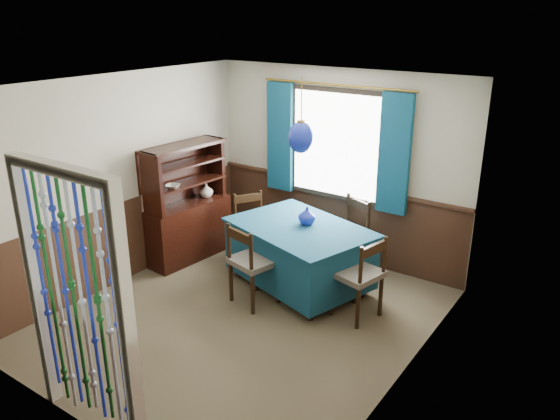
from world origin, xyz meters
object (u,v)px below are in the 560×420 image
Objects in this scene: chair_near at (252,262)px; chair_far at (347,234)px; dining_table at (299,252)px; bowl_shelf at (173,186)px; chair_left at (252,226)px; chair_right at (360,275)px; vase_table at (307,216)px; sideboard at (187,219)px; pendant_lamp at (301,137)px; vase_sideboard at (206,190)px.

chair_far is (0.48, 1.35, -0.00)m from chair_near.
chair_far is at bearing 87.20° from dining_table.
chair_near is 1.52m from bowl_shelf.
chair_right reaches higher than chair_left.
vase_table is (-0.22, -0.61, 0.38)m from chair_far.
chair_right reaches higher than dining_table.
chair_far is 1.01× the size of chair_right.
vase_table is (0.26, 0.74, 0.37)m from chair_near.
dining_table is 1.69m from sideboard.
chair_right is at bearing -20.37° from vase_table.
chair_left is 0.96× the size of chair_right.
bowl_shelf is (-2.52, -0.20, 0.59)m from chair_right.
pendant_lamp is at bearing -104.53° from vase_table.
pendant_lamp is (1.68, 0.14, 1.29)m from sideboard.
sideboard is at bearing 46.05° from chair_far.
vase_sideboard is at bearing 173.45° from pendant_lamp.
chair_far is 1.98m from vase_sideboard.
sideboard is 8.02× the size of bowl_shelf.
bowl_shelf reaches higher than vase_sideboard.
chair_near is 4.93× the size of bowl_shelf.
sideboard reaches higher than chair_far.
chair_left is 4.65× the size of bowl_shelf.
chair_right is 1.63m from pendant_lamp.
chair_far is 4.56× the size of vase_sideboard.
chair_right is 4.81× the size of vase_table.
chair_far is 2.26m from bowl_shelf.
pendant_lamp is 4.26× the size of vase_table.
chair_left is 0.58× the size of sideboard.
vase_sideboard is (-1.65, 0.08, 0.00)m from vase_table.
vase_sideboard is (-1.62, 0.19, -0.96)m from pendant_lamp.
chair_right is (0.90, -0.22, 0.05)m from dining_table.
dining_table is 0.97m from chair_left.
pendant_lamp is (0.92, -0.29, 1.36)m from chair_left.
sideboard is at bearing -175.19° from pendant_lamp.
vase_table reaches higher than chair_left.
vase_sideboard reaches higher than vase_table.
chair_right is at bearing 4.52° from bowl_shelf.
pendant_lamp is at bearing -6.55° from vase_sideboard.
pendant_lamp is 0.97m from vase_table.
dining_table is at bearing 92.71° from chair_far.
bowl_shelf is at bearing 53.26° from chair_far.
bowl_shelf reaches higher than chair_right.
bowl_shelf is at bearing -72.37° from sideboard.
vase_table is 1.65m from vase_sideboard.
bowl_shelf is (-1.62, -0.41, -0.75)m from pendant_lamp.
chair_near is 1.06× the size of chair_left.
chair_right is 4.85× the size of bowl_shelf.
chair_right is 1.13× the size of pendant_lamp.
pendant_lamp reaches higher than chair_left.
chair_near is at bearing -13.30° from sideboard.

